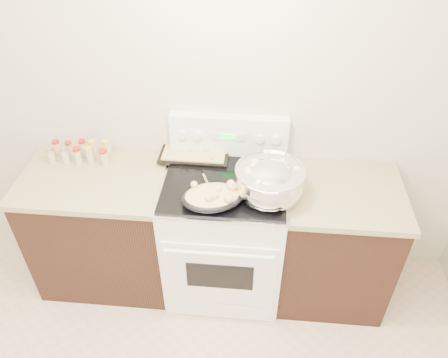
# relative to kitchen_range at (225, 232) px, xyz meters

# --- Properties ---
(room_shell) EXTENTS (4.10, 3.60, 2.75)m
(room_shell) POSITION_rel_kitchen_range_xyz_m (-0.35, -1.42, 1.21)
(room_shell) COLOR beige
(room_shell) RESTS_ON ground
(counter_left) EXTENTS (0.93, 0.67, 0.92)m
(counter_left) POSITION_rel_kitchen_range_xyz_m (-0.83, 0.01, -0.03)
(counter_left) COLOR black
(counter_left) RESTS_ON ground
(counter_right) EXTENTS (0.73, 0.67, 0.92)m
(counter_right) POSITION_rel_kitchen_range_xyz_m (0.73, 0.01, -0.03)
(counter_right) COLOR black
(counter_right) RESTS_ON ground
(kitchen_range) EXTENTS (0.78, 0.73, 1.22)m
(kitchen_range) POSITION_rel_kitchen_range_xyz_m (0.00, 0.00, 0.00)
(kitchen_range) COLOR white
(kitchen_range) RESTS_ON ground
(mixing_bowl) EXTENTS (0.51, 0.51, 0.24)m
(mixing_bowl) POSITION_rel_kitchen_range_xyz_m (0.27, -0.10, 0.55)
(mixing_bowl) COLOR silver
(mixing_bowl) RESTS_ON kitchen_range
(roasting_pan) EXTENTS (0.41, 0.33, 0.11)m
(roasting_pan) POSITION_rel_kitchen_range_xyz_m (-0.05, -0.21, 0.50)
(roasting_pan) COLOR black
(roasting_pan) RESTS_ON kitchen_range
(baking_sheet) EXTENTS (0.45, 0.32, 0.06)m
(baking_sheet) POSITION_rel_kitchen_range_xyz_m (-0.22, 0.28, 0.47)
(baking_sheet) COLOR black
(baking_sheet) RESTS_ON kitchen_range
(wooden_spoon) EXTENTS (0.13, 0.25, 0.04)m
(wooden_spoon) POSITION_rel_kitchen_range_xyz_m (-0.11, -0.15, 0.46)
(wooden_spoon) COLOR tan
(wooden_spoon) RESTS_ON kitchen_range
(blue_ladle) EXTENTS (0.14, 0.24, 0.09)m
(blue_ladle) POSITION_rel_kitchen_range_xyz_m (0.34, -0.08, 0.48)
(blue_ladle) COLOR #93C2DC
(blue_ladle) RESTS_ON kitchen_range
(spice_jars) EXTENTS (0.40, 0.15, 0.13)m
(spice_jars) POSITION_rel_kitchen_range_xyz_m (-0.95, 0.16, 0.49)
(spice_jars) COLOR #BFB28C
(spice_jars) RESTS_ON counter_left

